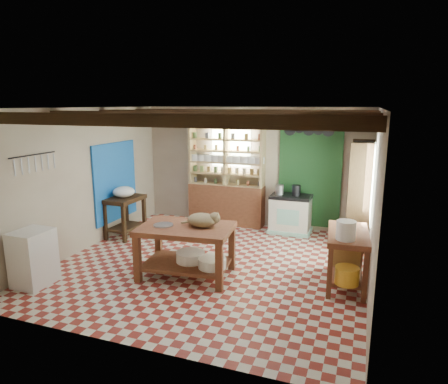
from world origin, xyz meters
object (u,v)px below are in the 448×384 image
(work_table, at_px, (186,251))
(stove, at_px, (290,214))
(right_counter, at_px, (347,259))
(cat, at_px, (202,220))
(prep_table, at_px, (125,217))
(white_cabinet, at_px, (33,258))

(work_table, xyz_separation_m, stove, (1.14, 2.69, 0.00))
(right_counter, height_order, cat, cat)
(work_table, distance_m, prep_table, 2.39)
(cat, bearing_deg, prep_table, 135.08)
(work_table, bearing_deg, prep_table, 140.66)
(stove, height_order, white_cabinet, white_cabinet)
(prep_table, distance_m, white_cabinet, 2.39)
(right_counter, bearing_deg, cat, -173.12)
(white_cabinet, bearing_deg, work_table, 28.22)
(cat, bearing_deg, white_cabinet, -168.84)
(prep_table, height_order, cat, cat)
(work_table, distance_m, cat, 0.57)
(stove, height_order, right_counter, right_counter)
(work_table, distance_m, right_counter, 2.44)
(stove, distance_m, right_counter, 2.53)
(stove, distance_m, white_cabinet, 4.91)
(prep_table, relative_size, white_cabinet, 0.98)
(stove, bearing_deg, work_table, -112.07)
(stove, distance_m, prep_table, 3.42)
(stove, distance_m, cat, 2.82)
(work_table, distance_m, white_cabinet, 2.28)
(cat, bearing_deg, work_table, -178.69)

